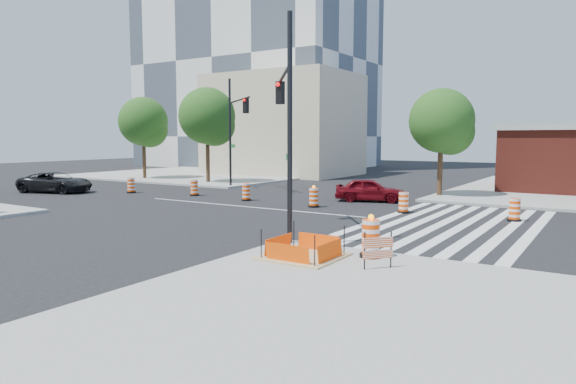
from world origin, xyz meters
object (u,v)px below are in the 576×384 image
red_coupe (370,190)px  signal_pole_nw (235,122)px  dark_suv (56,182)px  signal_pole_se (286,110)px

red_coupe → signal_pole_nw: bearing=63.8°
dark_suv → signal_pole_se: signal_pole_se is taller
dark_suv → red_coupe: bearing=-88.7°
signal_pole_se → red_coupe: bearing=-28.4°
dark_suv → signal_pole_nw: signal_pole_nw is taller
signal_pole_se → signal_pole_nw: signal_pole_nw is taller
dark_suv → signal_pole_nw: size_ratio=0.63×
red_coupe → signal_pole_se: bearing=169.7°
signal_pole_se → signal_pole_nw: 18.55m
signal_pole_se → signal_pole_nw: (-12.95, 13.28, 0.16)m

